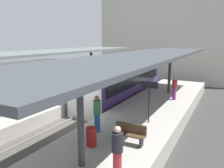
{
  "coord_description": "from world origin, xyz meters",
  "views": [
    {
      "loc": [
        8.13,
        -10.92,
        5.35
      ],
      "look_at": [
        -0.33,
        5.39,
        1.77
      ],
      "focal_mm": 36.55,
      "sensor_mm": 36.0,
      "label": 1
    }
  ],
  "objects_px": {
    "commuter_train": "(123,82)",
    "litter_bin": "(91,137)",
    "passenger_near_bench": "(117,151)",
    "passenger_far_end": "(97,113)",
    "platform_bench": "(130,133)",
    "platform_sign": "(149,93)",
    "passenger_mid_platform": "(174,88)"
  },
  "relations": [
    {
      "from": "passenger_far_end",
      "to": "passenger_mid_platform",
      "type": "bearing_deg",
      "value": 75.81
    },
    {
      "from": "commuter_train",
      "to": "passenger_mid_platform",
      "type": "height_order",
      "value": "commuter_train"
    },
    {
      "from": "platform_sign",
      "to": "litter_bin",
      "type": "height_order",
      "value": "platform_sign"
    },
    {
      "from": "platform_bench",
      "to": "platform_sign",
      "type": "relative_size",
      "value": 0.63
    },
    {
      "from": "platform_sign",
      "to": "passenger_far_end",
      "type": "xyz_separation_m",
      "value": [
        -1.78,
        -2.32,
        -0.69
      ]
    },
    {
      "from": "passenger_mid_platform",
      "to": "passenger_far_end",
      "type": "height_order",
      "value": "passenger_far_end"
    },
    {
      "from": "platform_bench",
      "to": "passenger_mid_platform",
      "type": "height_order",
      "value": "passenger_mid_platform"
    },
    {
      "from": "passenger_near_bench",
      "to": "passenger_far_end",
      "type": "distance_m",
      "value": 3.82
    },
    {
      "from": "commuter_train",
      "to": "passenger_near_bench",
      "type": "bearing_deg",
      "value": -66.0
    },
    {
      "from": "litter_bin",
      "to": "platform_bench",
      "type": "bearing_deg",
      "value": 34.55
    },
    {
      "from": "platform_sign",
      "to": "passenger_near_bench",
      "type": "bearing_deg",
      "value": -82.31
    },
    {
      "from": "commuter_train",
      "to": "litter_bin",
      "type": "height_order",
      "value": "commuter_train"
    },
    {
      "from": "passenger_near_bench",
      "to": "passenger_mid_platform",
      "type": "bearing_deg",
      "value": 92.92
    },
    {
      "from": "platform_sign",
      "to": "litter_bin",
      "type": "bearing_deg",
      "value": -108.39
    },
    {
      "from": "platform_sign",
      "to": "passenger_near_bench",
      "type": "distance_m",
      "value": 5.32
    },
    {
      "from": "commuter_train",
      "to": "passenger_far_end",
      "type": "xyz_separation_m",
      "value": [
        2.75,
        -8.85,
        0.2
      ]
    },
    {
      "from": "platform_sign",
      "to": "passenger_near_bench",
      "type": "xyz_separation_m",
      "value": [
        0.7,
        -5.22,
        -0.72
      ]
    },
    {
      "from": "litter_bin",
      "to": "platform_sign",
      "type": "bearing_deg",
      "value": 71.61
    },
    {
      "from": "litter_bin",
      "to": "passenger_near_bench",
      "type": "distance_m",
      "value": 2.51
    },
    {
      "from": "commuter_train",
      "to": "platform_sign",
      "type": "height_order",
      "value": "commuter_train"
    },
    {
      "from": "platform_bench",
      "to": "passenger_near_bench",
      "type": "relative_size",
      "value": 0.8
    },
    {
      "from": "platform_sign",
      "to": "litter_bin",
      "type": "relative_size",
      "value": 2.76
    },
    {
      "from": "passenger_mid_platform",
      "to": "platform_sign",
      "type": "bearing_deg",
      "value": -91.75
    },
    {
      "from": "platform_bench",
      "to": "passenger_far_end",
      "type": "xyz_separation_m",
      "value": [
        -1.88,
        0.47,
        0.47
      ]
    },
    {
      "from": "commuter_train",
      "to": "litter_bin",
      "type": "bearing_deg",
      "value": -72.17
    },
    {
      "from": "platform_bench",
      "to": "platform_sign",
      "type": "bearing_deg",
      "value": 92.09
    },
    {
      "from": "commuter_train",
      "to": "passenger_far_end",
      "type": "bearing_deg",
      "value": -72.77
    },
    {
      "from": "passenger_near_bench",
      "to": "passenger_far_end",
      "type": "height_order",
      "value": "passenger_far_end"
    },
    {
      "from": "litter_bin",
      "to": "commuter_train",
      "type": "bearing_deg",
      "value": 107.83
    },
    {
      "from": "commuter_train",
      "to": "passenger_mid_platform",
      "type": "bearing_deg",
      "value": -13.91
    },
    {
      "from": "platform_sign",
      "to": "passenger_far_end",
      "type": "height_order",
      "value": "platform_sign"
    },
    {
      "from": "passenger_near_bench",
      "to": "litter_bin",
      "type": "bearing_deg",
      "value": 142.08
    }
  ]
}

